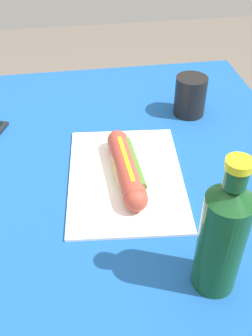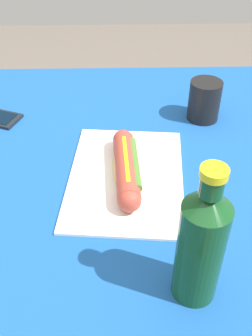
{
  "view_description": "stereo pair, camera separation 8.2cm",
  "coord_description": "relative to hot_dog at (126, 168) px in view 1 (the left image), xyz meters",
  "views": [
    {
      "loc": [
        0.63,
        -0.06,
        1.29
      ],
      "look_at": [
        0.0,
        0.03,
        0.77
      ],
      "focal_mm": 42.32,
      "sensor_mm": 36.0,
      "label": 1
    },
    {
      "loc": [
        0.64,
        0.02,
        1.29
      ],
      "look_at": [
        0.0,
        0.03,
        0.77
      ],
      "focal_mm": 42.32,
      "sensor_mm": 36.0,
      "label": 2
    }
  ],
  "objects": [
    {
      "name": "dining_table",
      "position": [
        -0.0,
        -0.04,
        -0.17
      ],
      "size": [
        1.07,
        0.91,
        0.74
      ],
      "color": "brown",
      "rests_on": "ground"
    },
    {
      "name": "paper_wrapper",
      "position": [
        0.0,
        -0.0,
        -0.03
      ],
      "size": [
        0.36,
        0.27,
        0.01
      ],
      "primitive_type": "cube",
      "rotation": [
        0.0,
        0.0,
        -0.09
      ],
      "color": "white",
      "rests_on": "dining_table"
    },
    {
      "name": "hot_dog",
      "position": [
        0.0,
        0.0,
        0.0
      ],
      "size": [
        0.24,
        0.06,
        0.05
      ],
      "color": "tan",
      "rests_on": "paper_wrapper"
    },
    {
      "name": "soda_bottle",
      "position": [
        0.27,
        0.1,
        0.08
      ],
      "size": [
        0.07,
        0.07,
        0.25
      ],
      "color": "#14471E",
      "rests_on": "dining_table"
    },
    {
      "name": "drinking_cup",
      "position": [
        -0.24,
        0.2,
        0.02
      ],
      "size": [
        0.08,
        0.08,
        0.1
      ],
      "primitive_type": "cylinder",
      "color": "black",
      "rests_on": "dining_table"
    }
  ]
}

